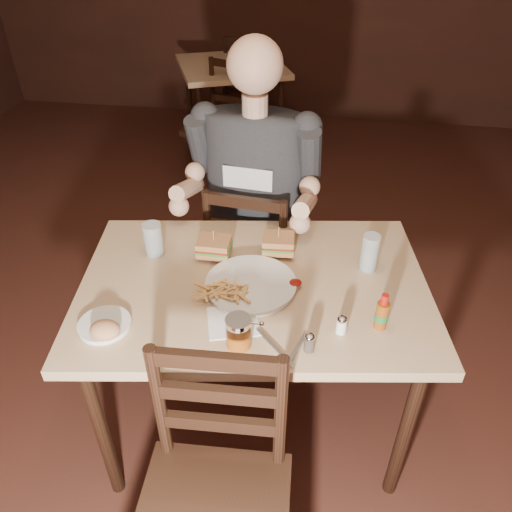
# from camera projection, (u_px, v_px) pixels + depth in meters

# --- Properties ---
(room_shell) EXTENTS (7.00, 7.00, 7.00)m
(room_shell) POSITION_uv_depth(u_px,v_px,m) (205.00, 85.00, 1.54)
(room_shell) COLOR black
(room_shell) RESTS_ON ground
(main_table) EXTENTS (1.33, 0.99, 0.77)m
(main_table) POSITION_uv_depth(u_px,v_px,m) (254.00, 300.00, 1.80)
(main_table) COLOR tan
(main_table) RESTS_ON ground
(bg_table) EXTENTS (1.05, 1.05, 0.77)m
(bg_table) POSITION_uv_depth(u_px,v_px,m) (232.00, 75.00, 4.01)
(bg_table) COLOR tan
(bg_table) RESTS_ON ground
(chair_far) EXTENTS (0.45, 0.49, 0.89)m
(chair_far) POSITION_uv_depth(u_px,v_px,m) (256.00, 258.00, 2.42)
(chair_far) COLOR black
(chair_far) RESTS_ON ground
(bg_chair_far) EXTENTS (0.52, 0.54, 0.90)m
(bg_chair_far) POSITION_uv_depth(u_px,v_px,m) (244.00, 83.00, 4.58)
(bg_chair_far) COLOR black
(bg_chair_far) RESTS_ON ground
(bg_chair_near) EXTENTS (0.55, 0.58, 0.90)m
(bg_chair_near) POSITION_uv_depth(u_px,v_px,m) (218.00, 129.00, 3.70)
(bg_chair_near) COLOR black
(bg_chair_near) RESTS_ON ground
(diner) EXTENTS (0.62, 0.51, 1.01)m
(diner) POSITION_uv_depth(u_px,v_px,m) (253.00, 165.00, 2.07)
(diner) COLOR #2B2B2F
(diner) RESTS_ON chair_far
(dinner_plate) EXTENTS (0.35, 0.35, 0.02)m
(dinner_plate) POSITION_uv_depth(u_px,v_px,m) (251.00, 285.00, 1.73)
(dinner_plate) COLOR white
(dinner_plate) RESTS_ON main_table
(sandwich_left) EXTENTS (0.12, 0.10, 0.10)m
(sandwich_left) POSITION_uv_depth(u_px,v_px,m) (214.00, 242.00, 1.84)
(sandwich_left) COLOR tan
(sandwich_left) RESTS_ON dinner_plate
(sandwich_right) EXTENTS (0.12, 0.10, 0.10)m
(sandwich_right) POSITION_uv_depth(u_px,v_px,m) (279.00, 239.00, 1.85)
(sandwich_right) COLOR tan
(sandwich_right) RESTS_ON dinner_plate
(fries_pile) EXTENTS (0.25, 0.19, 0.04)m
(fries_pile) POSITION_uv_depth(u_px,v_px,m) (223.00, 290.00, 1.67)
(fries_pile) COLOR #E0AC64
(fries_pile) RESTS_ON dinner_plate
(ketchup_dollop) EXTENTS (0.05, 0.05, 0.01)m
(ketchup_dollop) POSITION_uv_depth(u_px,v_px,m) (295.00, 283.00, 1.72)
(ketchup_dollop) COLOR maroon
(ketchup_dollop) RESTS_ON dinner_plate
(glass_left) EXTENTS (0.08, 0.08, 0.13)m
(glass_left) POSITION_uv_depth(u_px,v_px,m) (153.00, 239.00, 1.86)
(glass_left) COLOR silver
(glass_left) RESTS_ON main_table
(glass_right) EXTENTS (0.07, 0.07, 0.14)m
(glass_right) POSITION_uv_depth(u_px,v_px,m) (370.00, 253.00, 1.78)
(glass_right) COLOR silver
(glass_right) RESTS_ON main_table
(hot_sauce) EXTENTS (0.05, 0.05, 0.13)m
(hot_sauce) POSITION_uv_depth(u_px,v_px,m) (382.00, 311.00, 1.54)
(hot_sauce) COLOR brown
(hot_sauce) RESTS_ON main_table
(salt_shaker) EXTENTS (0.04, 0.04, 0.06)m
(salt_shaker) POSITION_uv_depth(u_px,v_px,m) (341.00, 325.00, 1.54)
(salt_shaker) COLOR white
(salt_shaker) RESTS_ON main_table
(pepper_shaker) EXTENTS (0.04, 0.04, 0.06)m
(pepper_shaker) POSITION_uv_depth(u_px,v_px,m) (309.00, 343.00, 1.48)
(pepper_shaker) COLOR #38332D
(pepper_shaker) RESTS_ON main_table
(syrup_dispenser) EXTENTS (0.09, 0.09, 0.10)m
(syrup_dispenser) POSITION_uv_depth(u_px,v_px,m) (239.00, 332.00, 1.49)
(syrup_dispenser) COLOR brown
(syrup_dispenser) RESTS_ON main_table
(napkin) EXTENTS (0.20, 0.19, 0.00)m
(napkin) POSITION_uv_depth(u_px,v_px,m) (233.00, 321.00, 1.60)
(napkin) COLOR white
(napkin) RESTS_ON main_table
(knife) EXTENTS (0.13, 0.14, 0.00)m
(knife) POSITION_uv_depth(u_px,v_px,m) (275.00, 347.00, 1.50)
(knife) COLOR silver
(knife) RESTS_ON napkin
(fork) EXTENTS (0.06, 0.15, 0.00)m
(fork) POSITION_uv_depth(u_px,v_px,m) (295.00, 351.00, 1.49)
(fork) COLOR silver
(fork) RESTS_ON napkin
(side_plate) EXTENTS (0.18, 0.18, 0.01)m
(side_plate) POSITION_uv_depth(u_px,v_px,m) (105.00, 326.00, 1.57)
(side_plate) COLOR white
(side_plate) RESTS_ON main_table
(bread_roll) EXTENTS (0.11, 0.09, 0.06)m
(bread_roll) POSITION_uv_depth(u_px,v_px,m) (105.00, 330.00, 1.51)
(bread_roll) COLOR tan
(bread_roll) RESTS_ON side_plate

